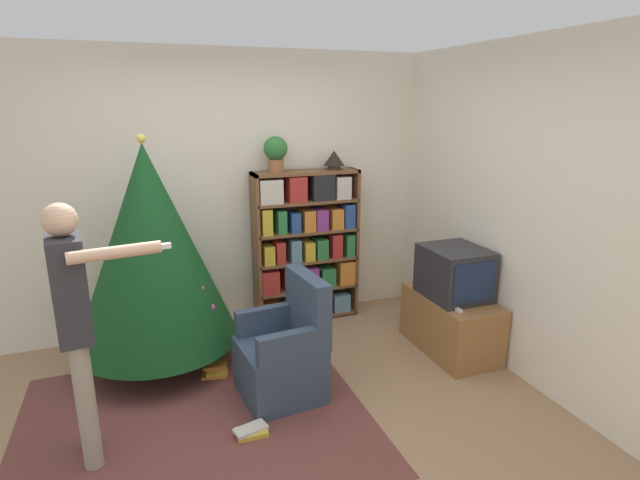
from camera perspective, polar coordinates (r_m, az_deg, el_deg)
ground_plane at (r=3.62m, az=-4.54°, el=-20.52°), size 14.00×14.00×0.00m
wall_back at (r=4.82m, az=-10.96°, el=5.34°), size 8.00×0.10×2.60m
wall_right at (r=4.06m, az=23.73°, el=2.41°), size 0.10×8.00×2.60m
area_rug at (r=3.75m, az=-13.99°, el=-19.53°), size 2.33×1.99×0.01m
bookshelf at (r=4.92m, az=-1.53°, el=-0.77°), size 1.03×0.28×1.50m
tv_stand at (r=4.58m, az=14.69°, el=-9.17°), size 0.49×0.90×0.51m
television at (r=4.41m, az=15.13°, el=-3.61°), size 0.48×0.55×0.43m
game_remote at (r=4.20m, az=15.37°, el=-7.61°), size 0.04×0.12×0.02m
christmas_tree at (r=4.16m, az=-18.72°, el=-0.74°), size 1.30×1.30×1.90m
armchair at (r=3.79m, az=-4.03°, el=-12.95°), size 0.62×0.62×0.92m
standing_person at (r=3.21m, az=-26.19°, el=-7.73°), size 0.67×0.47×1.61m
potted_plant at (r=4.66m, az=-5.09°, el=10.04°), size 0.22×0.22×0.33m
table_lamp at (r=4.85m, az=1.61°, el=9.26°), size 0.20×0.20×0.18m
book_pile_near_tree at (r=4.23m, az=-11.84°, el=-14.30°), size 0.23×0.19×0.10m
book_pile_by_chair at (r=3.56m, az=-7.84°, el=-20.83°), size 0.24×0.16×0.06m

